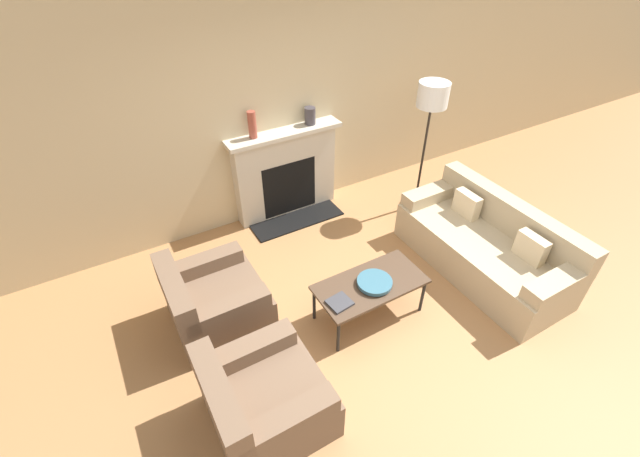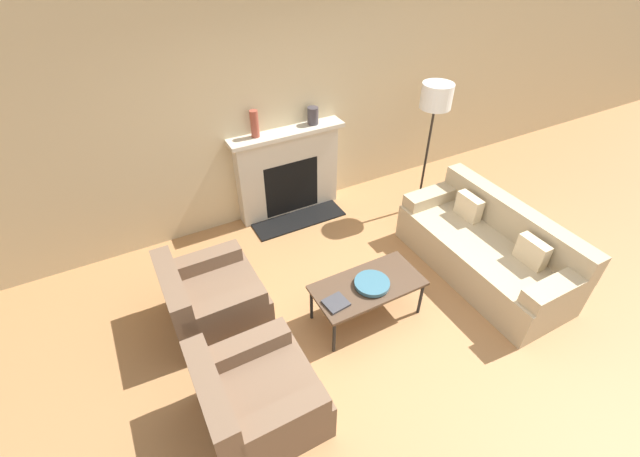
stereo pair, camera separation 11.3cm
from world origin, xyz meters
The scene contains 12 objects.
ground_plane centered at (0.00, 0.00, 0.00)m, with size 18.00×18.00×0.00m, color #A87547.
wall_back centered at (0.00, 2.51, 1.45)m, with size 18.00×0.06×2.90m.
fireplace centered at (0.08, 2.37, 0.57)m, with size 1.47×0.59×1.17m.
couch centered at (1.51, 0.26, 0.31)m, with size 0.87×1.97×0.80m.
armchair_near centered at (-1.40, -0.18, 0.28)m, with size 0.89×0.87×0.75m.
armchair_far centered at (-1.40, 1.00, 0.28)m, with size 0.89×0.87×0.75m.
coffee_table centered at (-0.03, 0.32, 0.41)m, with size 1.08×0.53×0.44m.
bowl centered at (-0.01, 0.29, 0.48)m, with size 0.34×0.34×0.05m.
book centered at (-0.43, 0.25, 0.46)m, with size 0.23×0.21×0.02m.
floor_lamp centered at (1.65, 1.59, 1.39)m, with size 0.39×0.39×1.72m.
mantel_vase_left centered at (-0.30, 2.38, 1.33)m, with size 0.10×0.10×0.32m.
mantel_vase_center_left centered at (0.45, 2.38, 1.28)m, with size 0.14×0.14×0.21m.
Camera 2 is at (-1.81, -2.02, 3.41)m, focal length 24.00 mm.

